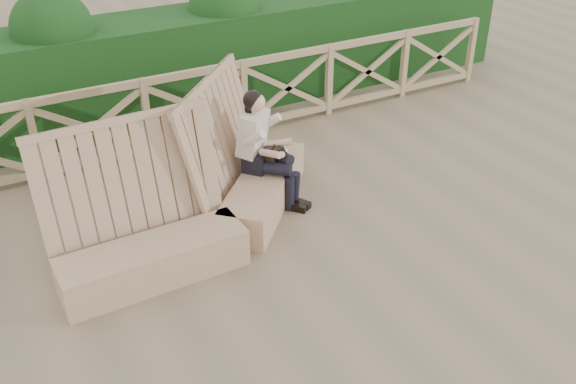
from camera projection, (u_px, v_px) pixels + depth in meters
ground at (333, 279)px, 6.46m from camera, size 60.00×60.00×0.00m
bench at (207, 207)px, 6.91m from camera, size 3.33×1.96×1.55m
woman at (263, 145)px, 7.40m from camera, size 0.75×0.87×1.39m
guardrail at (197, 107)px, 8.80m from camera, size 10.10×0.09×1.10m
hedge at (165, 67)px, 9.59m from camera, size 12.00×1.20×1.50m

